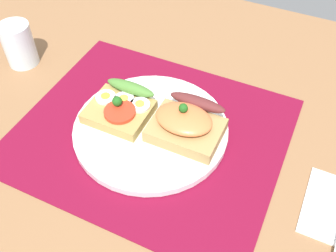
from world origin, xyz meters
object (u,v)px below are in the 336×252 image
object	(u,v)px
sandwich_salmon	(186,123)
drinking_glass	(19,44)
sandwich_egg_tomato	(120,108)
plate	(151,129)

from	to	relation	value
sandwich_salmon	drinking_glass	size ratio (longest dim) A/B	1.34
sandwich_egg_tomato	drinking_glass	bearing A→B (deg)	167.55
sandwich_salmon	drinking_glass	distance (cm)	35.58
plate	sandwich_salmon	xyz separation A→B (cm)	(5.44, 1.31, 2.63)
plate	sandwich_salmon	world-z (taller)	sandwich_salmon
sandwich_salmon	sandwich_egg_tomato	bearing A→B (deg)	-175.26
sandwich_salmon	drinking_glass	world-z (taller)	drinking_glass
plate	drinking_glass	world-z (taller)	drinking_glass
plate	drinking_glass	bearing A→B (deg)	169.09
plate	drinking_glass	size ratio (longest dim) A/B	3.02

